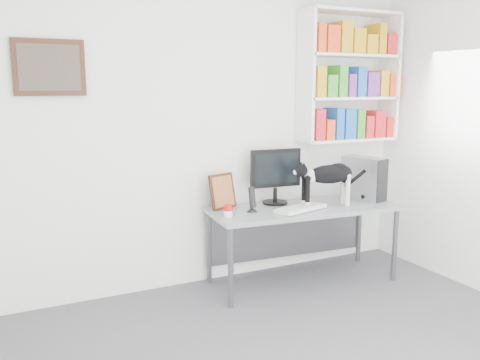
% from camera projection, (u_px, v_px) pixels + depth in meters
% --- Properties ---
extents(room, '(4.01, 4.01, 2.70)m').
position_uv_depth(room, '(354.00, 164.00, 2.71)').
color(room, '#545459').
rests_on(room, ground).
extents(bookshelf, '(1.03, 0.28, 1.24)m').
position_uv_depth(bookshelf, '(349.00, 77.00, 4.86)').
color(bookshelf, white).
rests_on(bookshelf, room).
extents(wall_art, '(0.52, 0.04, 0.42)m').
position_uv_depth(wall_art, '(49.00, 68.00, 3.79)').
color(wall_art, '#432515').
rests_on(wall_art, room).
extents(desk, '(1.74, 0.80, 0.71)m').
position_uv_depth(desk, '(303.00, 244.00, 4.60)').
color(desk, gray).
rests_on(desk, room).
extents(monitor, '(0.50, 0.27, 0.51)m').
position_uv_depth(monitor, '(275.00, 176.00, 4.60)').
color(monitor, black).
rests_on(monitor, desk).
extents(keyboard, '(0.52, 0.30, 0.04)m').
position_uv_depth(keyboard, '(300.00, 208.00, 4.38)').
color(keyboard, silver).
rests_on(keyboard, desk).
extents(pc_tower, '(0.28, 0.44, 0.40)m').
position_uv_depth(pc_tower, '(364.00, 178.00, 4.80)').
color(pc_tower, silver).
rests_on(pc_tower, desk).
extents(speaker, '(0.12, 0.12, 0.22)m').
position_uv_depth(speaker, '(252.00, 199.00, 4.32)').
color(speaker, black).
rests_on(speaker, desk).
extents(leaning_print, '(0.28, 0.17, 0.32)m').
position_uv_depth(leaning_print, '(222.00, 191.00, 4.43)').
color(leaning_print, '#432515').
rests_on(leaning_print, desk).
extents(soup_can, '(0.08, 0.08, 0.10)m').
position_uv_depth(soup_can, '(228.00, 211.00, 4.16)').
color(soup_can, red).
rests_on(soup_can, desk).
extents(cat, '(0.65, 0.26, 0.39)m').
position_uv_depth(cat, '(328.00, 185.00, 4.50)').
color(cat, black).
rests_on(cat, desk).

